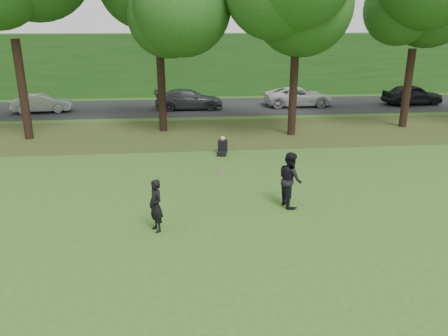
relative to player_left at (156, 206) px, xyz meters
name	(u,v)px	position (x,y,z in m)	size (l,w,h in m)	color
ground	(258,247)	(2.81, -1.29, -0.79)	(120.00, 120.00, 0.00)	#2F5319
leaf_litter	(217,133)	(2.81, 11.71, -0.79)	(60.00, 7.00, 0.01)	#423817
street	(208,107)	(2.81, 19.71, -0.78)	(70.00, 7.00, 0.02)	black
far_hedge	(203,64)	(2.81, 25.71, 1.71)	(70.00, 3.00, 5.00)	#195016
player_left	(156,206)	(0.00, 0.00, 0.00)	(0.58, 0.38, 1.58)	black
player_right	(290,179)	(4.33, 1.45, 0.13)	(0.90, 0.70, 1.85)	black
parked_cars	(200,98)	(2.22, 19.21, -0.07)	(37.02, 2.97, 1.53)	black
frisbee	(220,171)	(1.96, 1.00, 0.65)	(0.31, 0.30, 0.12)	#EB136B
seated_person	(222,147)	(2.70, 7.69, -0.48)	(0.56, 0.80, 0.83)	black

